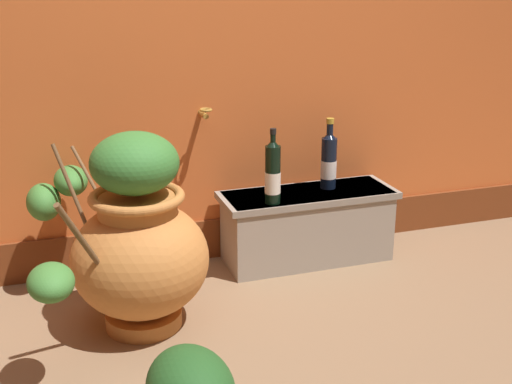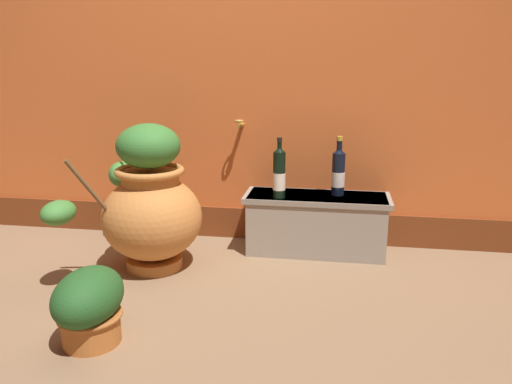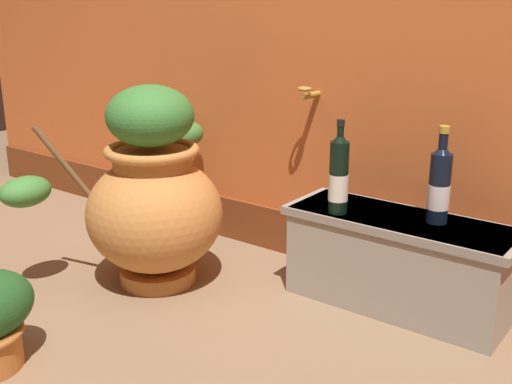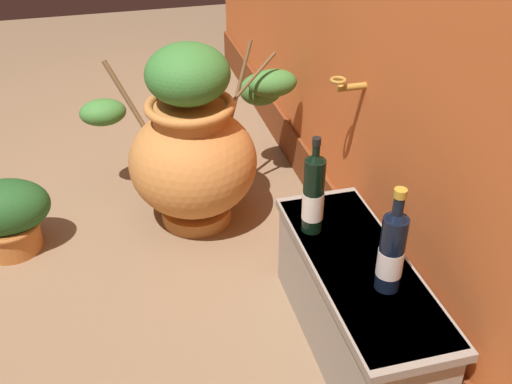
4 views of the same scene
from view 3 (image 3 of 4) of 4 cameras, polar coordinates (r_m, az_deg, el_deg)
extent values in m
plane|color=#896B4C|center=(2.00, -13.13, -15.89)|extent=(7.00, 7.00, 0.00)
cube|color=brown|center=(2.69, 4.70, -4.16)|extent=(4.40, 0.02, 0.19)
cylinder|color=#B28433|center=(2.48, 5.02, 8.70)|extent=(0.02, 0.10, 0.02)
torus|color=#B28433|center=(2.44, 4.41, 9.27)|extent=(0.06, 0.06, 0.01)
cylinder|color=#CC7F3D|center=(2.54, -8.84, -7.33)|extent=(0.30, 0.30, 0.06)
ellipsoid|color=#CC7F3D|center=(2.45, -9.10, -1.97)|extent=(0.52, 0.52, 0.44)
cylinder|color=#CC7F3D|center=(2.39, -9.33, 2.62)|extent=(0.29, 0.29, 0.09)
torus|color=#CC7F3D|center=(2.38, -9.39, 3.72)|extent=(0.35, 0.35, 0.04)
cylinder|color=brown|center=(2.66, -7.40, 5.29)|extent=(0.12, 0.27, 0.22)
ellipsoid|color=#428438|center=(2.80, -6.56, 5.15)|extent=(0.14, 0.22, 0.12)
cylinder|color=brown|center=(2.70, -8.76, 4.62)|extent=(0.13, 0.15, 0.37)
ellipsoid|color=#428438|center=(2.88, -8.45, 3.91)|extent=(0.14, 0.20, 0.15)
cylinder|color=brown|center=(2.42, -16.74, 2.22)|extent=(0.16, 0.17, 0.32)
ellipsoid|color=#428438|center=(2.47, -20.07, 0.04)|extent=(0.15, 0.20, 0.11)
ellipsoid|color=#387A33|center=(2.35, -9.54, 6.78)|extent=(0.32, 0.32, 0.23)
cube|color=#9E9384|center=(2.32, 12.72, -6.23)|extent=(0.77, 0.28, 0.34)
cube|color=gray|center=(2.26, 12.97, -2.63)|extent=(0.82, 0.30, 0.03)
cylinder|color=black|center=(2.23, 7.47, 1.29)|extent=(0.07, 0.07, 0.26)
cone|color=black|center=(2.20, 7.61, 4.83)|extent=(0.07, 0.07, 0.04)
cylinder|color=black|center=(2.19, 7.64, 5.52)|extent=(0.02, 0.02, 0.08)
cylinder|color=black|center=(2.19, 7.67, 6.20)|extent=(0.03, 0.03, 0.02)
cylinder|color=white|center=(2.24, 7.44, 0.43)|extent=(0.07, 0.07, 0.10)
cylinder|color=black|center=(2.21, 16.20, 0.31)|extent=(0.07, 0.07, 0.24)
cone|color=black|center=(2.18, 16.48, 3.65)|extent=(0.07, 0.07, 0.04)
cylinder|color=black|center=(2.17, 16.56, 4.53)|extent=(0.03, 0.03, 0.09)
cylinder|color=#B7932D|center=(2.16, 16.64, 5.42)|extent=(0.03, 0.03, 0.02)
cylinder|color=silver|center=(2.22, 16.14, -0.39)|extent=(0.07, 0.07, 0.08)
camera|label=1|loc=(2.15, -76.52, 11.50)|focal=47.28mm
camera|label=2|loc=(1.10, -100.49, -3.00)|focal=35.51mm
camera|label=4|loc=(1.44, 63.07, 26.90)|focal=42.93mm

